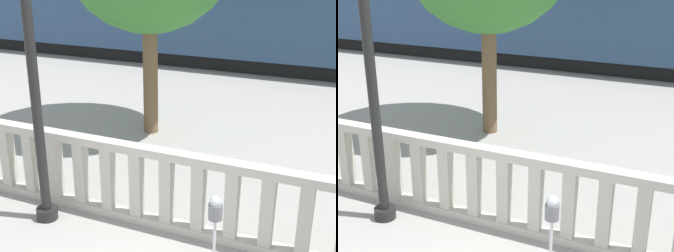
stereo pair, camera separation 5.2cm
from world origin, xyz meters
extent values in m
cube|color=#BCB5A8|center=(0.00, 2.68, 0.07)|extent=(13.62, 0.24, 0.14)
cube|color=#BCB5A8|center=(0.00, 2.68, 1.33)|extent=(13.62, 0.24, 0.14)
cube|color=#BCB5A8|center=(-3.54, 2.68, 0.70)|extent=(0.20, 0.20, 1.12)
cube|color=#BCB5A8|center=(-3.00, 2.68, 0.70)|extent=(0.20, 0.20, 1.12)
cube|color=#BCB5A8|center=(-2.45, 2.68, 0.70)|extent=(0.20, 0.20, 1.12)
cube|color=#BCB5A8|center=(-1.91, 2.68, 0.70)|extent=(0.20, 0.20, 1.12)
cube|color=#BCB5A8|center=(-1.36, 2.68, 0.70)|extent=(0.20, 0.20, 1.12)
cube|color=#BCB5A8|center=(-0.82, 2.68, 0.70)|extent=(0.20, 0.20, 1.12)
cube|color=#BCB5A8|center=(-0.27, 2.68, 0.70)|extent=(0.20, 0.20, 1.12)
cube|color=#BCB5A8|center=(0.27, 2.68, 0.70)|extent=(0.20, 0.20, 1.12)
cube|color=#BCB5A8|center=(0.82, 2.68, 0.70)|extent=(0.20, 0.20, 1.12)
cube|color=#BCB5A8|center=(1.36, 2.68, 0.70)|extent=(0.20, 0.20, 1.12)
cube|color=#BCB5A8|center=(1.91, 2.68, 0.70)|extent=(0.20, 0.20, 1.12)
cylinder|color=black|center=(-2.28, 2.12, 0.10)|extent=(0.36, 0.36, 0.20)
cylinder|color=black|center=(-2.28, 2.12, 2.77)|extent=(0.16, 0.16, 5.15)
cylinder|color=slate|center=(0.89, 1.62, 1.16)|extent=(0.19, 0.19, 0.21)
sphere|color=#B2B7BC|center=(0.89, 1.62, 1.31)|extent=(0.16, 0.16, 0.16)
cube|color=black|center=(-3.70, 14.82, 0.28)|extent=(26.50, 2.39, 0.55)
cube|color=navy|center=(-3.70, 14.82, 2.04)|extent=(27.04, 2.99, 2.99)
cylinder|color=brown|center=(-2.47, 6.63, 1.51)|extent=(0.37, 0.37, 3.01)
camera|label=1|loc=(2.46, -3.45, 4.30)|focal=50.00mm
camera|label=2|loc=(2.51, -3.43, 4.30)|focal=50.00mm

